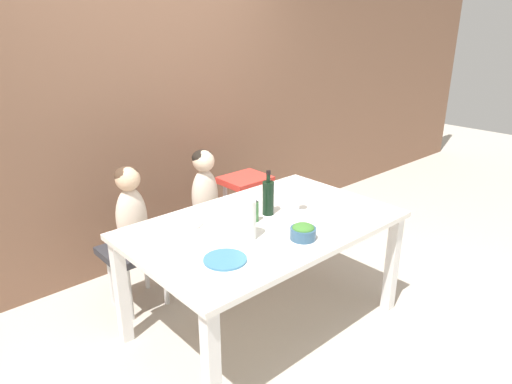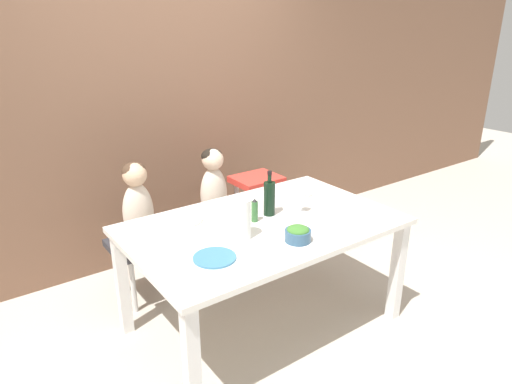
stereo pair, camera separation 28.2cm
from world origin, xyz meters
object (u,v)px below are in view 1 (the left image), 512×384
chair_right_highchair (245,196)px  salad_bowl_large (303,232)px  dinner_plate_back_left (184,224)px  dinner_plate_back_right (289,192)px  chair_far_left (136,256)px  wine_glass_near (299,193)px  chair_far_center (206,231)px  person_child_left (130,205)px  person_child_center (204,185)px  wine_bottle (268,197)px  dinner_plate_front_left (225,260)px  paper_towel_roll (246,219)px

chair_right_highchair → salad_bowl_large: size_ratio=4.87×
dinner_plate_back_left → dinner_plate_back_right: size_ratio=1.00×
chair_far_left → wine_glass_near: bearing=-44.2°
chair_right_highchair → chair_far_center: bearing=180.0°
person_child_left → dinner_plate_back_right: (0.99, -0.51, -0.01)m
chair_right_highchair → dinner_plate_back_left: bearing=-152.6°
chair_far_left → salad_bowl_large: (0.52, -1.09, 0.41)m
person_child_left → salad_bowl_large: size_ratio=3.84×
wine_glass_near → dinner_plate_back_right: wine_glass_near is taller
person_child_center → salad_bowl_large: bearing=-94.9°
person_child_center → wine_glass_near: (0.20, -0.79, 0.11)m
wine_glass_near → salad_bowl_large: (-0.29, -0.30, -0.08)m
person_child_left → person_child_center: size_ratio=1.00×
person_child_center → dinner_plate_back_right: size_ratio=2.51×
dinner_plate_back_left → person_child_center: bearing=43.5°
salad_bowl_large → dinner_plate_back_right: (0.48, 0.58, -0.04)m
chair_far_center → wine_glass_near: bearing=-75.9°
wine_bottle → dinner_plate_back_right: bearing=25.4°
wine_glass_near → salad_bowl_large: 0.43m
chair_far_left → dinner_plate_front_left: bearing=-88.5°
wine_glass_near → person_child_left: bearing=135.8°
salad_bowl_large → dinner_plate_back_left: bearing=122.6°
chair_far_left → dinner_plate_back_right: (0.99, -0.51, 0.37)m
salad_bowl_large → person_child_left: bearing=115.4°
person_child_left → wine_glass_near: size_ratio=3.21×
dinner_plate_back_right → wine_glass_near: bearing=-124.4°
chair_far_center → dinner_plate_front_left: dinner_plate_front_left is taller
chair_right_highchair → wine_glass_near: 0.87m
chair_far_center → dinner_plate_back_left: (-0.49, -0.47, 0.37)m
wine_bottle → paper_towel_roll: bearing=-152.7°
wine_glass_near → dinner_plate_back_right: (0.19, 0.27, -0.12)m
chair_far_left → dinner_plate_back_right: size_ratio=1.97×
chair_right_highchair → dinner_plate_back_right: 0.54m
salad_bowl_large → paper_towel_roll: bearing=137.0°
person_child_center → wine_bottle: 0.70m
chair_far_left → wine_bottle: size_ratio=1.54×
chair_far_left → chair_far_center: same height
wine_glass_near → chair_far_center: bearing=104.1°
chair_far_left → wine_bottle: 1.04m
person_child_center → person_child_left: bearing=180.0°
chair_far_left → chair_right_highchair: (1.02, 0.00, 0.19)m
person_child_center → dinner_plate_back_right: (0.38, -0.51, -0.01)m
dinner_plate_back_left → wine_bottle: bearing=-24.7°
salad_bowl_large → dinner_plate_front_left: (-0.49, 0.10, -0.04)m
person_child_left → person_child_center: (0.61, 0.00, 0.00)m
chair_far_left → paper_towel_roll: size_ratio=1.90×
chair_far_left → person_child_left: 0.38m
person_child_left → chair_far_center: bearing=-0.1°
wine_bottle → salad_bowl_large: (-0.10, -0.39, -0.07)m
chair_right_highchair → person_child_center: bearing=179.8°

